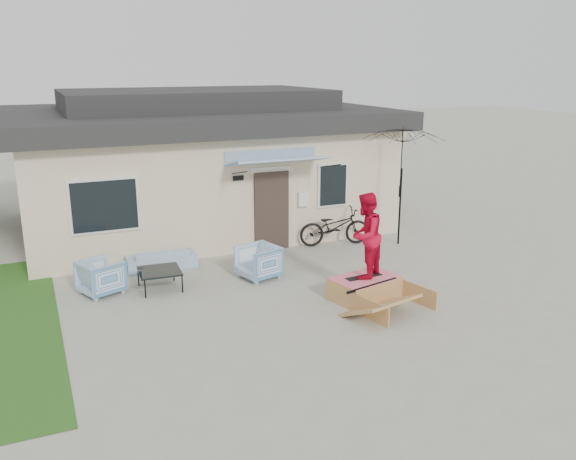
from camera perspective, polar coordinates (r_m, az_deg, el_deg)
name	(u,v)px	position (r m, az deg, el deg)	size (l,w,h in m)	color
ground	(311,319)	(11.78, 2.22, -8.44)	(90.00, 90.00, 0.00)	#9B9B8A
grass_strip	(20,324)	(12.62, -24.18, -8.19)	(1.40, 8.00, 0.01)	#235119
house	(197,161)	(18.50, -8.67, 6.57)	(10.80, 8.49, 4.10)	beige
loveseat	(161,255)	(14.76, -12.00, -2.38)	(1.65, 0.49, 0.65)	teal
armchair_left	(101,275)	(13.46, -17.39, -4.13)	(0.81, 0.76, 0.84)	teal
armchair_right	(258,260)	(13.78, -2.84, -2.90)	(0.83, 0.78, 0.86)	teal
coffee_table	(160,280)	(13.46, -12.11, -4.64)	(0.89, 0.89, 0.44)	black
bicycle	(335,223)	(16.25, 4.47, 0.70)	(0.68, 1.96, 1.25)	black
patio_umbrella	(401,181)	(16.34, 10.74, 4.60)	(2.45, 2.32, 2.20)	black
skate_ramp	(365,288)	(12.77, 7.35, -5.50)	(1.36, 1.81, 0.45)	#B27F47
skateboard	(364,276)	(12.71, 7.24, -4.38)	(0.83, 0.21, 0.05)	black
skater	(365,234)	(12.43, 7.39, -0.38)	(0.88, 0.68, 1.80)	red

